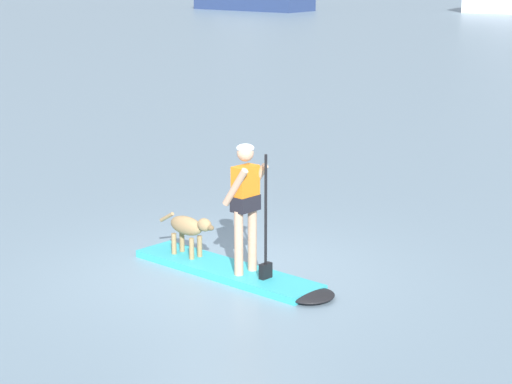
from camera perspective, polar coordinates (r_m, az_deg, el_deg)
ground_plane at (r=13.08m, az=-1.73°, el=-4.80°), size 400.00×400.00×0.00m
paddleboard at (r=12.92m, az=-1.01°, el=-4.81°), size 3.23×1.64×0.10m
person_paddler at (r=12.53m, az=-0.57°, el=-0.41°), size 0.67×0.58×1.72m
dog at (r=13.41m, az=-3.94°, el=-2.10°), size 1.01×0.42×0.59m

